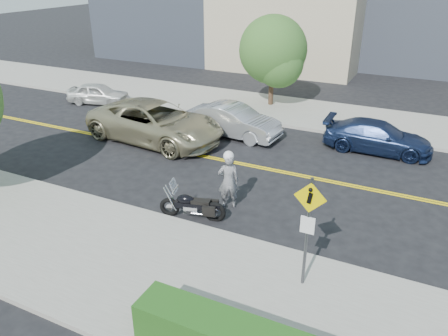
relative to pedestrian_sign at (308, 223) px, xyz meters
The scene contains 11 objects.
ground_plane 7.83m from the pedestrian_sign, 123.64° to the left, with size 120.00×120.00×0.00m, color black.
sidewalk_near 4.75m from the pedestrian_sign, 164.21° to the right, with size 60.00×5.00×0.15m, color #9E9B91.
sidewalk_far 14.56m from the pedestrian_sign, 106.91° to the left, with size 60.00×5.00×0.15m, color #9E9B91.
pedestrian_sign is the anchor object (origin of this frame).
motorcyclist 4.63m from the pedestrian_sign, 139.93° to the left, with size 0.84×0.74×2.06m.
motorcycle 4.74m from the pedestrian_sign, 157.36° to the left, with size 2.14×0.65×1.30m, color black, non-canonical shape.
suv 11.54m from the pedestrian_sign, 142.54° to the left, with size 3.03×6.56×1.82m, color tan.
parked_car_white 18.81m from the pedestrian_sign, 145.92° to the left, with size 1.44×3.57×1.22m, color white.
parked_car_silver 11.06m from the pedestrian_sign, 124.00° to the left, with size 1.61×4.60×1.52m, color #B2B5BA.
parked_car_blue 10.25m from the pedestrian_sign, 88.12° to the left, with size 1.88×4.62×1.34m, color navy.
tree_far_a 15.67m from the pedestrian_sign, 113.28° to the left, with size 3.75×3.75×5.12m.
Camera 1 is at (6.25, -15.15, 7.57)m, focal length 35.00 mm.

